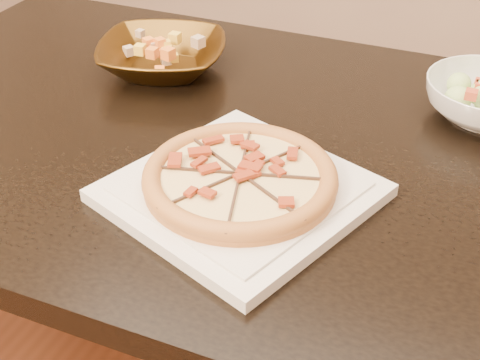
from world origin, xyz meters
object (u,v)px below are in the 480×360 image
Objects in this scene: pizza at (240,178)px; bronze_bowl at (162,56)px; plate at (240,192)px; dining_table at (219,189)px.

bronze_bowl is at bearing 133.22° from pizza.
pizza reaches higher than plate.
dining_table is 5.74× the size of bronze_bowl.
plate reaches higher than dining_table.
bronze_bowl reaches higher than pizza.
pizza is at bearing -177.29° from plate.
pizza is 1.14× the size of bronze_bowl.
bronze_bowl is at bearing 133.23° from plate.
dining_table is 0.23m from pizza.
dining_table is at bearing 124.51° from plate.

